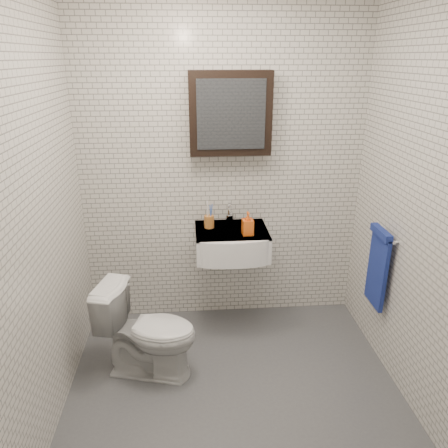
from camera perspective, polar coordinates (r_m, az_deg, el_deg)
name	(u,v)px	position (r m, az deg, el deg)	size (l,w,h in m)	color
ground	(235,390)	(3.12, 1.40, -20.86)	(2.20, 2.00, 0.01)	#4D4F54
room_shell	(237,178)	(2.40, 1.70, 6.05)	(2.22, 2.02, 2.51)	silver
washbasin	(232,243)	(3.33, 1.05, -2.50)	(0.55, 0.50, 0.20)	white
faucet	(230,214)	(3.46, 0.75, 1.25)	(0.06, 0.20, 0.15)	silver
mirror_cabinet	(230,114)	(3.27, 0.82, 14.23)	(0.60, 0.15, 0.60)	black
towel_rail	(378,264)	(3.26, 19.49, -4.98)	(0.09, 0.30, 0.58)	silver
toothbrush_cup	(209,221)	(3.36, -1.96, 0.40)	(0.10, 0.10, 0.21)	#B16B2C
soap_bottle	(248,223)	(3.22, 3.12, 0.08)	(0.08, 0.08, 0.18)	orange
toilet	(149,331)	(3.11, -9.83, -13.58)	(0.38, 0.66, 0.67)	white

